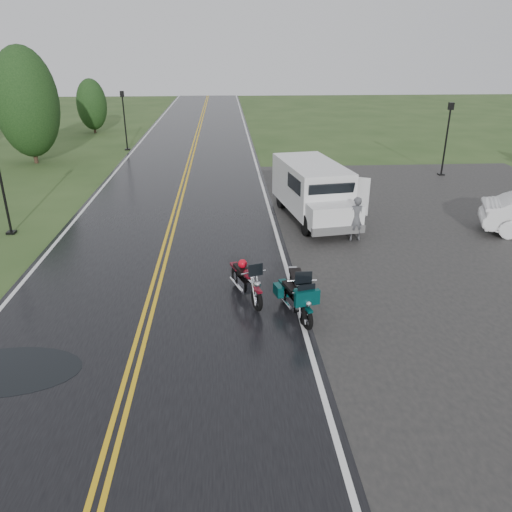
# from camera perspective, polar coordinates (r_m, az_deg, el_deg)

# --- Properties ---
(ground) EXTENTS (120.00, 120.00, 0.00)m
(ground) POSITION_cam_1_polar(r_m,az_deg,el_deg) (12.27, -12.69, -8.28)
(ground) COLOR #2D471E
(ground) RESTS_ON ground
(road) EXTENTS (8.00, 100.00, 0.04)m
(road) POSITION_cam_1_polar(r_m,az_deg,el_deg) (21.39, -8.92, 5.74)
(road) COLOR black
(road) RESTS_ON ground
(parking_pad) EXTENTS (14.00, 24.00, 0.03)m
(parking_pad) POSITION_cam_1_polar(r_m,az_deg,el_deg) (18.86, 25.09, 1.40)
(parking_pad) COLOR black
(parking_pad) RESTS_ON ground
(motorcycle_red) EXTENTS (1.35, 2.20, 1.22)m
(motorcycle_red) POSITION_cam_1_polar(r_m,az_deg,el_deg) (12.44, 0.11, -3.99)
(motorcycle_red) COLOR maroon
(motorcycle_red) RESTS_ON ground
(motorcycle_teal) EXTENTS (1.16, 2.03, 1.13)m
(motorcycle_teal) POSITION_cam_1_polar(r_m,az_deg,el_deg) (11.72, 5.89, -6.17)
(motorcycle_teal) COLOR #053938
(motorcycle_teal) RESTS_ON ground
(motorcycle_silver) EXTENTS (0.82, 2.22, 1.31)m
(motorcycle_silver) POSITION_cam_1_polar(r_m,az_deg,el_deg) (11.89, 5.43, -5.21)
(motorcycle_silver) COLOR #A1A4A9
(motorcycle_silver) RESTS_ON ground
(van_white) EXTENTS (2.90, 5.75, 2.16)m
(van_white) POSITION_cam_1_polar(r_m,az_deg,el_deg) (17.49, 5.92, 5.63)
(van_white) COLOR silver
(van_white) RESTS_ON ground
(person_at_van) EXTENTS (0.59, 0.41, 1.54)m
(person_at_van) POSITION_cam_1_polar(r_m,az_deg,el_deg) (17.36, 11.32, 4.11)
(person_at_van) COLOR #4A4B4F
(person_at_van) RESTS_ON ground
(lamp_post_near_left) EXTENTS (0.31, 0.31, 3.66)m
(lamp_post_near_left) POSITION_cam_1_polar(r_m,az_deg,el_deg) (19.51, -27.07, 7.35)
(lamp_post_near_left) COLOR black
(lamp_post_near_left) RESTS_ON ground
(lamp_post_far_left) EXTENTS (0.32, 0.32, 3.69)m
(lamp_post_far_left) POSITION_cam_1_polar(r_m,az_deg,el_deg) (33.74, -14.78, 14.72)
(lamp_post_far_left) COLOR black
(lamp_post_far_left) RESTS_ON ground
(lamp_post_far_right) EXTENTS (0.32, 0.32, 3.70)m
(lamp_post_far_right) POSITION_cam_1_polar(r_m,az_deg,el_deg) (27.67, 20.91, 12.33)
(lamp_post_far_right) COLOR black
(lamp_post_far_right) RESTS_ON ground
(tree_left_mid) EXTENTS (3.47, 3.47, 5.42)m
(tree_left_mid) POSITION_cam_1_polar(r_m,az_deg,el_deg) (31.40, -24.58, 14.49)
(tree_left_mid) COLOR #1E3D19
(tree_left_mid) RESTS_ON ground
(tree_left_far) EXTENTS (2.23, 2.23, 3.43)m
(tree_left_far) POSITION_cam_1_polar(r_m,az_deg,el_deg) (41.47, -18.19, 15.57)
(tree_left_far) COLOR #1E3D19
(tree_left_far) RESTS_ON ground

